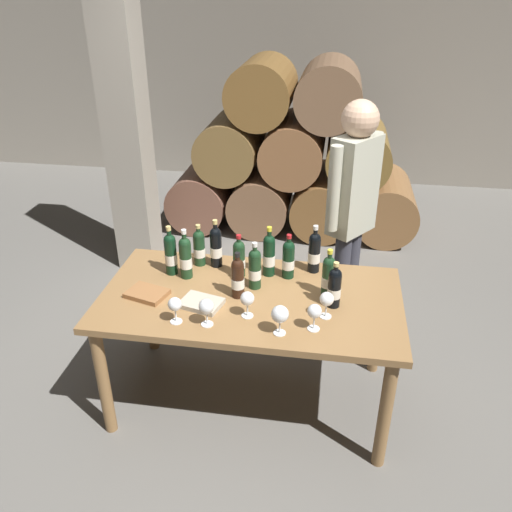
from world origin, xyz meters
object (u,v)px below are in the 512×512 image
object	(u,v)px
wine_bottle_0	(269,254)
wine_bottle_8	(216,246)
wine_bottle_6	(199,247)
sommelier_presenting	(352,204)
dining_table	(251,309)
wine_bottle_10	(314,252)
leather_ledger	(147,294)
wine_glass_5	(206,307)
wine_bottle_7	(186,257)
wine_glass_2	(315,312)
wine_bottle_11	(288,259)
wine_bottle_5	(239,258)
wine_glass_0	(327,300)
wine_bottle_1	(255,268)
wine_glass_1	(280,315)
tasting_notebook	(201,303)
wine_glass_4	(247,299)
wine_bottle_3	(238,278)
wine_bottle_4	(171,253)
wine_bottle_9	(328,276)
wine_glass_3	(175,305)

from	to	relation	value
wine_bottle_0	wine_bottle_8	xyz separation A→B (m)	(-0.34, 0.06, -0.00)
wine_bottle_6	sommelier_presenting	world-z (taller)	sommelier_presenting
wine_bottle_6	dining_table	bearing A→B (deg)	-40.08
dining_table	wine_bottle_10	bearing A→B (deg)	45.57
wine_bottle_8	leather_ledger	distance (m)	0.52
dining_table	leather_ledger	size ratio (longest dim) A/B	7.73
wine_glass_5	wine_bottle_0	bearing A→B (deg)	66.33
wine_bottle_7	dining_table	bearing A→B (deg)	-19.95
wine_bottle_0	wine_glass_5	world-z (taller)	wine_bottle_0
wine_bottle_10	wine_glass_2	world-z (taller)	wine_bottle_10
dining_table	wine_bottle_11	distance (m)	0.38
wine_bottle_5	sommelier_presenting	distance (m)	0.86
wine_glass_0	sommelier_presenting	world-z (taller)	sommelier_presenting
dining_table	wine_bottle_1	bearing A→B (deg)	84.72
wine_bottle_11	wine_glass_1	bearing A→B (deg)	-88.35
wine_glass_1	wine_bottle_0	bearing A→B (deg)	103.03
wine_bottle_7	tasting_notebook	xyz separation A→B (m)	(0.16, -0.29, -0.12)
wine_glass_4	wine_glass_5	xyz separation A→B (m)	(-0.19, -0.11, 0.00)
dining_table	wine_bottle_10	xyz separation A→B (m)	(0.33, 0.34, 0.22)
wine_bottle_3	wine_bottle_7	world-z (taller)	wine_bottle_7
wine_bottle_6	wine_bottle_7	xyz separation A→B (m)	(-0.04, -0.16, 0.02)
wine_bottle_0	wine_bottle_7	distance (m)	0.49
dining_table	wine_bottle_6	bearing A→B (deg)	139.92
dining_table	wine_bottle_7	distance (m)	0.49
wine_bottle_10	wine_bottle_4	bearing A→B (deg)	-169.26
wine_glass_1	wine_glass_2	distance (m)	0.18
wine_bottle_9	wine_glass_4	xyz separation A→B (m)	(-0.41, -0.27, -0.02)
wine_glass_0	wine_bottle_11	bearing A→B (deg)	122.06
wine_glass_4	leather_ledger	bearing A→B (deg)	169.68
wine_glass_5	wine_bottle_1	bearing A→B (deg)	65.30
wine_bottle_4	wine_bottle_11	xyz separation A→B (m)	(0.70, 0.07, -0.01)
wine_bottle_7	tasting_notebook	world-z (taller)	wine_bottle_7
wine_glass_2	wine_glass_4	world-z (taller)	same
wine_bottle_7	wine_bottle_11	size ratio (longest dim) A/B	1.12
sommelier_presenting	wine_bottle_6	bearing A→B (deg)	-154.73
wine_glass_3	leather_ledger	size ratio (longest dim) A/B	0.67
wine_glass_1	sommelier_presenting	distance (m)	1.14
wine_bottle_11	wine_glass_3	distance (m)	0.77
sommelier_presenting	wine_bottle_11	bearing A→B (deg)	-125.63
wine_bottle_10	tasting_notebook	size ratio (longest dim) A/B	1.39
dining_table	leather_ledger	bearing A→B (deg)	-171.28
dining_table	wine_bottle_5	distance (m)	0.32
wine_bottle_1	wine_glass_5	distance (m)	0.45
wine_bottle_1	leather_ledger	distance (m)	0.63
wine_bottle_11	wine_glass_5	xyz separation A→B (m)	(-0.36, -0.55, -0.01)
wine_bottle_9	wine_glass_3	world-z (taller)	wine_bottle_9
wine_bottle_9	wine_glass_0	size ratio (longest dim) A/B	1.95
wine_bottle_8	wine_bottle_10	size ratio (longest dim) A/B	1.02
wine_bottle_4	wine_glass_4	size ratio (longest dim) A/B	2.10
wine_glass_2	leather_ledger	size ratio (longest dim) A/B	0.68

